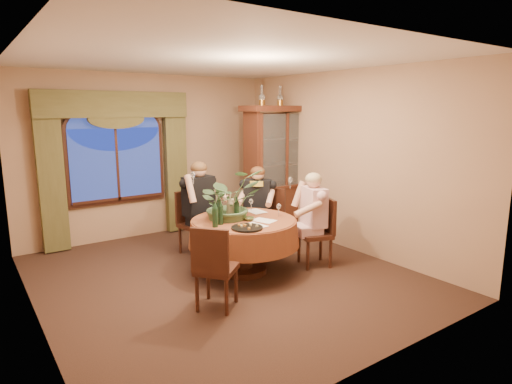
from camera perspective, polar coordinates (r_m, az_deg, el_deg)
floor at (r=5.87m, az=-4.25°, el=-11.08°), size 5.00×5.00×0.00m
wall_back at (r=7.74m, az=-13.98°, el=4.69°), size 4.50×0.00×4.50m
wall_right at (r=6.92m, az=11.83°, el=4.08°), size 0.00×5.00×5.00m
ceiling at (r=5.48m, az=-4.68°, el=17.21°), size 5.00×5.00×0.00m
window at (r=7.50m, az=-18.03°, el=3.51°), size 1.62×0.10×1.32m
arched_transom at (r=7.44m, az=-18.38°, el=9.48°), size 1.60×0.06×0.44m
drapery_left at (r=7.23m, az=-25.65°, el=1.76°), size 0.38×0.14×2.32m
drapery_right at (r=7.83m, az=-10.65°, el=3.27°), size 0.38×0.14×2.32m
swag_valance at (r=7.37m, az=-18.29°, el=11.03°), size 2.45×0.16×0.42m
dining_table at (r=5.86m, az=-1.61°, el=-7.19°), size 1.88×1.88×0.75m
china_cabinet at (r=7.76m, az=3.13°, el=3.02°), size 1.40×0.55×2.27m
oil_lamp_left at (r=7.45m, az=0.79°, el=12.76°), size 0.11×0.11×0.34m
oil_lamp_center at (r=7.69m, az=3.23°, el=12.69°), size 0.11×0.11×0.34m
oil_lamp_right at (r=7.94m, az=5.52°, el=12.60°), size 0.11×0.11×0.34m
chair_right at (r=6.14m, az=7.86°, el=-5.41°), size 0.54×0.54×0.96m
chair_back_right at (r=6.72m, az=1.66°, el=-3.88°), size 0.58×0.58×0.96m
chair_back at (r=6.64m, az=-8.11°, el=-4.16°), size 0.48×0.48×0.96m
chair_front_left at (r=4.85m, az=-5.28°, el=-9.86°), size 0.59×0.59×0.96m
person_pink at (r=6.15m, az=7.70°, el=-3.57°), size 0.56×0.59×1.34m
person_back at (r=6.56m, az=-7.62°, el=-2.18°), size 0.58×0.54×1.44m
person_scarf at (r=6.77m, az=0.25°, el=-2.12°), size 0.65×0.65×1.33m
stoneware_vase at (r=5.78m, az=-3.35°, el=-2.24°), size 0.14×0.14×0.26m
centerpiece_plant at (r=5.72m, az=-3.65°, el=2.12°), size 0.86×0.96×0.75m
olive_bowl at (r=5.68m, az=-0.94°, el=-3.61°), size 0.14×0.14×0.04m
cheese_platter at (r=5.30m, az=-1.20°, el=-4.80°), size 0.39×0.39×0.02m
wine_bottle_0 at (r=5.70m, az=-4.99°, el=-2.12°), size 0.07×0.07×0.33m
wine_bottle_1 at (r=5.36m, az=-5.49°, el=-2.96°), size 0.07×0.07×0.33m
wine_bottle_2 at (r=5.62m, az=-3.45°, el=-2.28°), size 0.07×0.07×0.33m
wine_bottle_3 at (r=5.47m, az=-4.79°, el=-2.65°), size 0.07×0.07×0.33m
wine_bottle_4 at (r=5.60m, az=-2.59°, el=-2.32°), size 0.07×0.07×0.33m
tasting_paper_0 at (r=5.67m, az=1.07°, el=-3.82°), size 0.30×0.35×0.00m
tasting_paper_1 at (r=6.17m, az=-0.00°, el=-2.59°), size 0.21×0.30×0.00m
tasting_paper_2 at (r=5.43m, az=-0.17°, el=-4.48°), size 0.25×0.33×0.00m
wine_glass_person_pink at (r=5.89m, az=3.05°, el=-2.40°), size 0.07×0.07×0.18m
wine_glass_person_back at (r=6.11m, az=-4.74°, el=-1.94°), size 0.07×0.07×0.18m
wine_glass_person_scarf at (r=6.21m, az=-0.66°, el=-1.69°), size 0.07×0.07×0.18m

